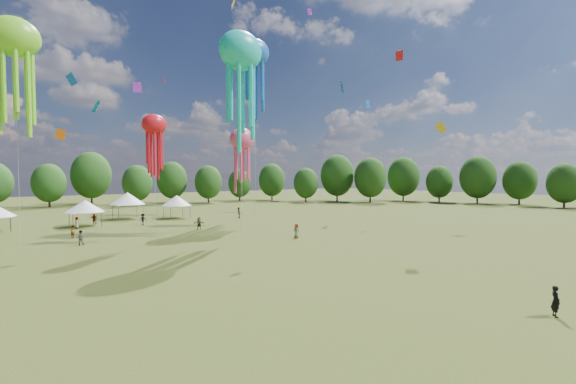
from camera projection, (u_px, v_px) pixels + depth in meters
ground at (448, 360)px, 14.72m from camera, size 300.00×300.00×0.00m
observer_main at (556, 301)px, 19.20m from camera, size 0.69×0.68×1.60m
spectator_near at (80, 238)px, 39.01m from camera, size 0.89×0.78×1.57m
spectators_far at (176, 221)px, 53.43m from camera, size 26.66×27.64×1.83m
festival_tents at (69, 204)px, 54.51m from camera, size 38.36×11.56×4.45m
show_kites at (195, 78)px, 49.15m from camera, size 44.74×27.75×32.42m
small_kites at (132, 4)px, 48.86m from camera, size 76.55×52.59×47.22m
treeline at (76, 180)px, 61.55m from camera, size 201.57×95.24×13.43m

